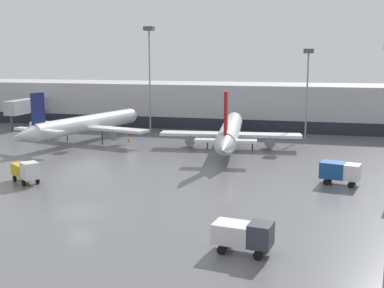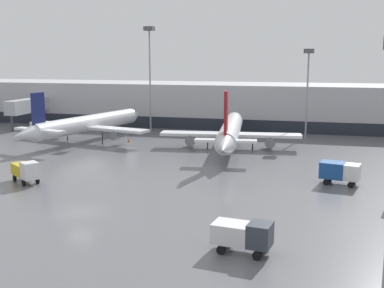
% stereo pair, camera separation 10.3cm
% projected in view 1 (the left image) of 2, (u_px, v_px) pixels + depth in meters
% --- Properties ---
extents(ground_plane, '(320.00, 320.00, 0.00)m').
position_uv_depth(ground_plane, '(80.00, 212.00, 45.48)').
color(ground_plane, slate).
extents(terminal_building, '(160.00, 28.15, 9.00)m').
position_uv_depth(terminal_building, '(214.00, 104.00, 103.76)').
color(terminal_building, '#B2B2B7').
rests_on(terminal_building, ground_plane).
extents(parked_jet_0, '(24.21, 31.84, 9.22)m').
position_uv_depth(parked_jet_0, '(86.00, 124.00, 82.68)').
color(parked_jet_0, silver).
rests_on(parked_jet_0, ground_plane).
extents(parked_jet_3, '(22.68, 34.13, 9.99)m').
position_uv_depth(parked_jet_3, '(230.00, 131.00, 76.88)').
color(parked_jet_3, silver).
rests_on(parked_jet_3, ground_plane).
extents(service_truck_0, '(4.63, 2.63, 2.47)m').
position_uv_depth(service_truck_0, '(243.00, 234.00, 35.79)').
color(service_truck_0, silver).
rests_on(service_truck_0, ground_plane).
extents(service_truck_1, '(4.81, 4.17, 2.63)m').
position_uv_depth(service_truck_1, '(26.00, 170.00, 56.03)').
color(service_truck_1, gold).
rests_on(service_truck_1, ground_plane).
extents(service_truck_3, '(4.73, 3.06, 2.57)m').
position_uv_depth(service_truck_3, '(340.00, 171.00, 55.18)').
color(service_truck_3, '#19478C').
rests_on(service_truck_3, ground_plane).
extents(traffic_cone_2, '(0.40, 0.40, 0.71)m').
position_uv_depth(traffic_cone_2, '(129.00, 140.00, 83.15)').
color(traffic_cone_2, orange).
rests_on(traffic_cone_2, ground_plane).
extents(apron_light_mast_2, '(1.80, 1.80, 20.34)m').
position_uv_depth(apron_light_mast_2, '(149.00, 50.00, 93.25)').
color(apron_light_mast_2, gray).
rests_on(apron_light_mast_2, ground_plane).
extents(apron_light_mast_3, '(1.80, 1.80, 15.97)m').
position_uv_depth(apron_light_mast_3, '(308.00, 67.00, 85.71)').
color(apron_light_mast_3, gray).
rests_on(apron_light_mast_3, ground_plane).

